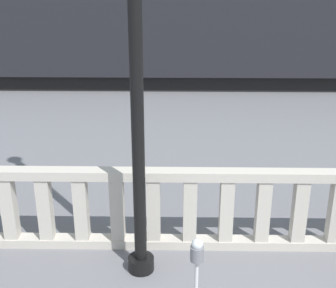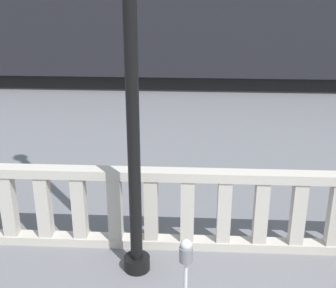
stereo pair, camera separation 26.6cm
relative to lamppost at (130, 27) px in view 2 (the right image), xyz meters
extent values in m
cube|color=#BCB5A8|center=(1.24, 0.60, -3.32)|extent=(13.98, 0.24, 0.14)
cube|color=#BCB5A8|center=(1.24, 0.60, -2.18)|extent=(13.98, 0.24, 0.14)
cube|color=#BCB5A8|center=(-2.02, 0.60, -2.75)|extent=(0.20, 0.20, 1.00)
cube|color=#BCB5A8|center=(-1.48, 0.60, -2.75)|extent=(0.20, 0.20, 1.00)
cube|color=#BCB5A8|center=(-0.93, 0.60, -2.75)|extent=(0.20, 0.20, 1.00)
cube|color=#BCB5A8|center=(-0.39, 0.60, -2.75)|extent=(0.20, 0.20, 1.00)
cube|color=#BCB5A8|center=(0.16, 0.60, -2.75)|extent=(0.20, 0.20, 1.00)
cube|color=#BCB5A8|center=(0.70, 0.60, -2.75)|extent=(0.20, 0.20, 1.00)
cube|color=#BCB5A8|center=(1.24, 0.60, -2.75)|extent=(0.20, 0.20, 1.00)
cube|color=#BCB5A8|center=(1.79, 0.60, -2.75)|extent=(0.20, 0.20, 1.00)
cube|color=#BCB5A8|center=(2.33, 0.60, -2.75)|extent=(0.20, 0.20, 1.00)
cube|color=#BCB5A8|center=(2.88, 0.60, -2.75)|extent=(0.20, 0.20, 1.00)
cylinder|color=black|center=(0.00, 0.00, -3.29)|extent=(0.37, 0.37, 0.20)
cylinder|color=black|center=(0.00, 0.00, -0.06)|extent=(0.17, 0.17, 6.27)
cylinder|color=slate|center=(0.71, -1.47, -2.11)|extent=(0.14, 0.14, 0.17)
sphere|color=#B2B7BC|center=(0.71, -1.47, -2.00)|extent=(0.12, 0.12, 0.12)
cube|color=black|center=(-2.07, 11.08, -3.12)|extent=(19.36, 2.37, 0.55)
cube|color=black|center=(-2.07, 11.08, -1.32)|extent=(19.76, 2.96, 3.05)
camera|label=1|loc=(0.48, -5.57, 0.69)|focal=50.00mm
camera|label=2|loc=(0.75, -5.56, 0.69)|focal=50.00mm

